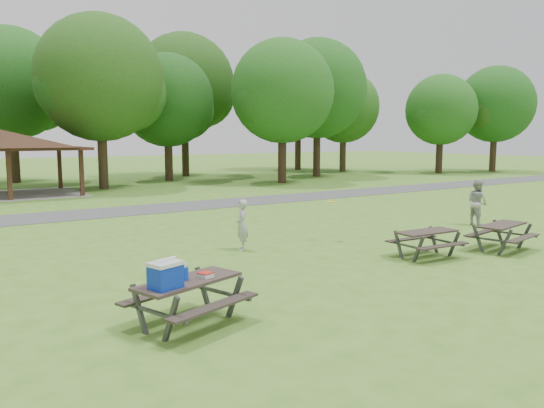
{
  "coord_description": "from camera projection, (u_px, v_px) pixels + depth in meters",
  "views": [
    {
      "loc": [
        -8.04,
        -9.43,
        3.38
      ],
      "look_at": [
        1.0,
        4.0,
        1.3
      ],
      "focal_mm": 35.0,
      "sensor_mm": 36.0,
      "label": 1
    }
  ],
  "objects": [
    {
      "name": "tree_flank_right",
      "position": [
        496.0,
        107.0,
        50.26
      ],
      "size": [
        7.56,
        7.2,
        9.97
      ],
      "color": "black",
      "rests_on": "ground"
    },
    {
      "name": "pavilion",
      "position": [
        0.0,
        142.0,
        29.78
      ],
      "size": [
        8.6,
        7.01,
        3.76
      ],
      "color": "#371D14",
      "rests_on": "ground"
    },
    {
      "name": "tree_row_e",
      "position": [
        101.0,
        82.0,
        33.53
      ],
      "size": [
        8.4,
        8.0,
        11.02
      ],
      "color": "#302115",
      "rests_on": "ground"
    },
    {
      "name": "tree_row_f",
      "position": [
        168.0,
        103.0,
        39.85
      ],
      "size": [
        7.35,
        7.0,
        9.55
      ],
      "color": "black",
      "rests_on": "ground"
    },
    {
      "name": "tree_row_g",
      "position": [
        283.0,
        94.0,
        37.76
      ],
      "size": [
        7.77,
        7.4,
        10.25
      ],
      "color": "black",
      "rests_on": "ground"
    },
    {
      "name": "frisbee_catcher",
      "position": [
        477.0,
        202.0,
        20.2
      ],
      "size": [
        0.79,
        0.95,
        1.74
      ],
      "primitive_type": "imported",
      "rotation": [
        0.0,
        0.0,
        1.4
      ],
      "color": "#A0A0A2",
      "rests_on": "ground"
    },
    {
      "name": "frisbee_thrower",
      "position": [
        242.0,
        225.0,
        15.71
      ],
      "size": [
        0.56,
        0.65,
        1.51
      ],
      "primitive_type": "imported",
      "rotation": [
        0.0,
        0.0,
        -2.0
      ],
      "color": "#A5A5A8",
      "rests_on": "ground"
    },
    {
      "name": "picnic_table_far",
      "position": [
        502.0,
        230.0,
        15.74
      ],
      "size": [
        2.11,
        1.81,
        0.81
      ],
      "color": "#2F2622",
      "rests_on": "ground"
    },
    {
      "name": "picnic_table_middle",
      "position": [
        427.0,
        237.0,
        14.8
      ],
      "size": [
        1.88,
        1.54,
        0.78
      ],
      "color": "#2D2521",
      "rests_on": "ground"
    },
    {
      "name": "tree_row_j",
      "position": [
        441.0,
        112.0,
        48.24
      ],
      "size": [
        6.72,
        6.4,
        8.96
      ],
      "color": "black",
      "rests_on": "ground"
    },
    {
      "name": "tree_row_i",
      "position": [
        344.0,
        109.0,
        50.22
      ],
      "size": [
        7.14,
        6.8,
        9.52
      ],
      "color": "#322416",
      "rests_on": "ground"
    },
    {
      "name": "tree_deep_b",
      "position": [
        12.0,
        87.0,
        37.89
      ],
      "size": [
        8.4,
        8.0,
        11.13
      ],
      "color": "black",
      "rests_on": "ground"
    },
    {
      "name": "asphalt_path",
      "position": [
        132.0,
        210.0,
        24.16
      ],
      "size": [
        120.0,
        3.2,
        0.02
      ],
      "primitive_type": "cube",
      "color": "#454547",
      "rests_on": "ground"
    },
    {
      "name": "tree_deep_c",
      "position": [
        185.0,
        87.0,
        44.2
      ],
      "size": [
        8.82,
        8.4,
        11.9
      ],
      "color": "black",
      "rests_on": "ground"
    },
    {
      "name": "ground",
      "position": [
        331.0,
        279.0,
        12.64
      ],
      "size": [
        160.0,
        160.0,
        0.0
      ],
      "primitive_type": "plane",
      "color": "#467722",
      "rests_on": "ground"
    },
    {
      "name": "tree_deep_d",
      "position": [
        299.0,
        99.0,
        52.68
      ],
      "size": [
        8.4,
        8.0,
        11.27
      ],
      "color": "#301E15",
      "rests_on": "ground"
    },
    {
      "name": "frisbee_in_flight",
      "position": [
        331.0,
        202.0,
        17.09
      ],
      "size": [
        0.38,
        0.38,
        0.02
      ],
      "color": "yellow",
      "rests_on": "ground"
    },
    {
      "name": "tree_row_h",
      "position": [
        318.0,
        92.0,
        43.88
      ],
      "size": [
        8.61,
        8.2,
        11.37
      ],
      "color": "black",
      "rests_on": "ground"
    },
    {
      "name": "picnic_table_near",
      "position": [
        181.0,
        285.0,
        9.27
      ],
      "size": [
        2.38,
        2.12,
        1.38
      ],
      "color": "#2F2622",
      "rests_on": "ground"
    }
  ]
}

